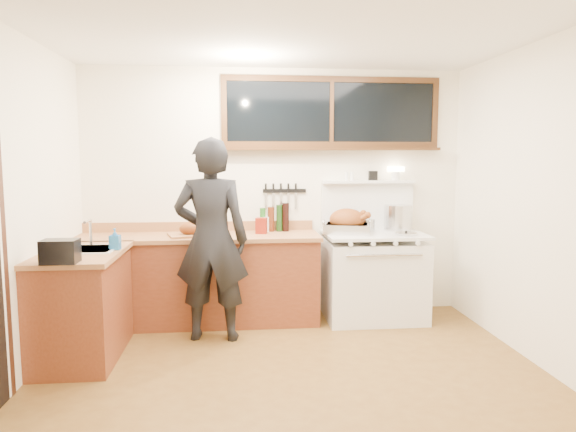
{
  "coord_description": "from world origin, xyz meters",
  "views": [
    {
      "loc": [
        -0.4,
        -3.7,
        1.67
      ],
      "look_at": [
        0.05,
        0.85,
        1.15
      ],
      "focal_mm": 32.0,
      "sensor_mm": 36.0,
      "label": 1
    }
  ],
  "objects": [
    {
      "name": "ground_plane",
      "position": [
        0.0,
        0.0,
        -0.01
      ],
      "size": [
        4.0,
        3.5,
        0.02
      ],
      "primitive_type": "cube",
      "color": "brown"
    },
    {
      "name": "room_shell",
      "position": [
        0.0,
        0.0,
        1.65
      ],
      "size": [
        4.1,
        3.6,
        2.65
      ],
      "color": "white",
      "rests_on": "ground"
    },
    {
      "name": "counter_back",
      "position": [
        -0.8,
        1.45,
        0.45
      ],
      "size": [
        2.44,
        0.64,
        1.0
      ],
      "color": "#622A15",
      "rests_on": "ground"
    },
    {
      "name": "counter_left",
      "position": [
        -1.7,
        0.62,
        0.45
      ],
      "size": [
        0.64,
        1.09,
        0.9
      ],
      "color": "#622A15",
      "rests_on": "ground"
    },
    {
      "name": "sink_unit",
      "position": [
        -1.68,
        0.7,
        0.85
      ],
      "size": [
        0.5,
        0.45,
        0.37
      ],
      "color": "white",
      "rests_on": "counter_left"
    },
    {
      "name": "vintage_stove",
      "position": [
        1.0,
        1.41,
        0.47
      ],
      "size": [
        1.02,
        0.74,
        1.58
      ],
      "color": "white",
      "rests_on": "ground"
    },
    {
      "name": "back_window",
      "position": [
        0.6,
        1.72,
        2.06
      ],
      "size": [
        2.32,
        0.13,
        0.77
      ],
      "color": "black",
      "rests_on": "room_shell"
    },
    {
      "name": "knife_strip",
      "position": [
        0.08,
        1.73,
        1.31
      ],
      "size": [
        0.46,
        0.03,
        0.28
      ],
      "color": "black",
      "rests_on": "room_shell"
    },
    {
      "name": "man",
      "position": [
        -0.64,
        0.96,
        0.93
      ],
      "size": [
        0.72,
        0.51,
        1.85
      ],
      "color": "black",
      "rests_on": "ground"
    },
    {
      "name": "soap_bottle",
      "position": [
        -1.43,
        0.68,
        0.99
      ],
      "size": [
        0.09,
        0.09,
        0.18
      ],
      "color": "#2167A9",
      "rests_on": "counter_left"
    },
    {
      "name": "toaster",
      "position": [
        -1.7,
        0.15,
        0.99
      ],
      "size": [
        0.25,
        0.18,
        0.17
      ],
      "color": "black",
      "rests_on": "counter_left"
    },
    {
      "name": "cutting_board",
      "position": [
        -0.86,
        1.4,
        0.95
      ],
      "size": [
        0.5,
        0.43,
        0.14
      ],
      "color": "#A0693F",
      "rests_on": "counter_back"
    },
    {
      "name": "roast_turkey",
      "position": [
        0.72,
        1.42,
        1.0
      ],
      "size": [
        0.54,
        0.46,
        0.26
      ],
      "color": "silver",
      "rests_on": "vintage_stove"
    },
    {
      "name": "stockpot",
      "position": [
        1.3,
        1.59,
        1.04
      ],
      "size": [
        0.3,
        0.3,
        0.27
      ],
      "color": "silver",
      "rests_on": "vintage_stove"
    },
    {
      "name": "saucepan",
      "position": [
        0.95,
        1.55,
        0.96
      ],
      "size": [
        0.21,
        0.3,
        0.13
      ],
      "color": "silver",
      "rests_on": "vintage_stove"
    },
    {
      "name": "pot_lid",
      "position": [
        1.28,
        1.25,
        0.91
      ],
      "size": [
        0.29,
        0.29,
        0.04
      ],
      "color": "silver",
      "rests_on": "vintage_stove"
    },
    {
      "name": "coffee_tin",
      "position": [
        -0.16,
        1.48,
        0.98
      ],
      "size": [
        0.13,
        0.11,
        0.16
      ],
      "color": "maroon",
      "rests_on": "counter_back"
    },
    {
      "name": "pitcher",
      "position": [
        -0.11,
        1.61,
        0.98
      ],
      "size": [
        0.1,
        0.1,
        0.16
      ],
      "color": "white",
      "rests_on": "counter_back"
    },
    {
      "name": "bottle_cluster",
      "position": [
        0.0,
        1.63,
        1.04
      ],
      "size": [
        0.31,
        0.07,
        0.3
      ],
      "color": "black",
      "rests_on": "counter_back"
    }
  ]
}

